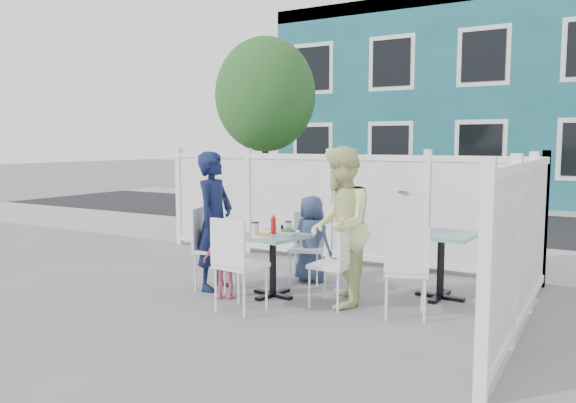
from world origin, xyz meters
The scene contains 30 objects.
ground centered at (0.00, 0.00, 0.00)m, with size 80.00×80.00×0.00m, color slate.
near_sidewalk centered at (0.00, 3.80, 0.01)m, with size 24.00×2.60×0.01m, color gray.
street centered at (0.00, 7.50, 0.00)m, with size 24.00×5.00×0.01m, color black.
far_sidewalk centered at (0.00, 10.60, 0.01)m, with size 24.00×1.60×0.01m, color gray.
building centered at (-0.50, 14.00, 3.00)m, with size 11.00×6.00×6.00m.
fence_back centered at (0.10, 2.40, 0.78)m, with size 5.86×0.08×1.60m.
fence_right centered at (3.00, 0.60, 0.78)m, with size 0.08×3.66×1.60m.
tree centered at (-1.60, 3.30, 2.59)m, with size 1.80×1.62×3.59m.
utility_cabinet centered at (-2.39, 4.00, 0.59)m, with size 0.64×0.45×1.18m, color gold.
potted_shrub_a centered at (-0.43, 3.10, 0.79)m, with size 0.88×0.88×1.58m, color #1A491F.
potted_shrub_b centered at (1.44, 3.00, 0.76)m, with size 1.36×1.18×1.51m, color #1A491F.
main_table centered at (0.37, 0.36, 0.56)m, with size 0.79×0.79×0.72m.
spare_table centered at (2.07, 1.24, 0.58)m, with size 0.76×0.76×0.75m.
chair_left centered at (-0.49, 0.27, 0.58)m, with size 0.55×0.56×0.99m.
chair_right centered at (1.21, 0.34, 0.54)m, with size 0.42×0.43×0.93m.
chair_back centered at (0.37, 1.20, 0.51)m, with size 0.49×0.48×0.88m.
chair_near centered at (0.36, -0.36, 0.58)m, with size 0.49×0.48×1.00m.
chair_spare centered at (1.96, 0.32, 0.56)m, with size 0.55×0.54×0.95m.
man centered at (-0.42, 0.30, 0.83)m, with size 0.61×0.40×1.67m, color #0F163A.
woman centered at (1.18, 0.43, 0.87)m, with size 0.84×0.66×1.73m, color #C8D542.
boy centered at (0.43, 1.20, 0.55)m, with size 0.54×0.35×1.10m, color navy.
toddler centered at (-0.08, 0.03, 0.42)m, with size 0.49×0.20×0.83m, color pink.
plate_main centered at (0.33, 0.19, 0.73)m, with size 0.24×0.24×0.01m, color white.
plate_side centered at (0.20, 0.44, 0.73)m, with size 0.20×0.20×0.01m, color white.
salad_bowl centered at (0.57, 0.37, 0.75)m, with size 0.24×0.24×0.06m, color white.
coffee_cup_a centered at (0.17, 0.29, 0.79)m, with size 0.09×0.09×0.13m, color beige.
coffee_cup_b centered at (0.44, 0.59, 0.78)m, with size 0.08×0.08×0.12m, color beige.
ketchup_bottle centered at (0.35, 0.40, 0.81)m, with size 0.06×0.06×0.19m, color #B30E11.
salt_shaker centered at (0.27, 0.59, 0.76)m, with size 0.03×0.03×0.08m, color white.
pepper_shaker centered at (0.33, 0.64, 0.76)m, with size 0.03×0.03×0.07m, color black.
Camera 1 is at (3.71, -5.04, 1.77)m, focal length 35.00 mm.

